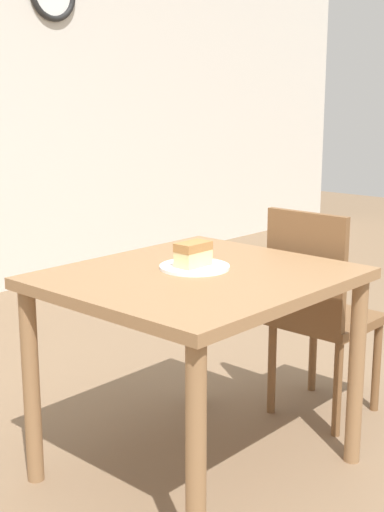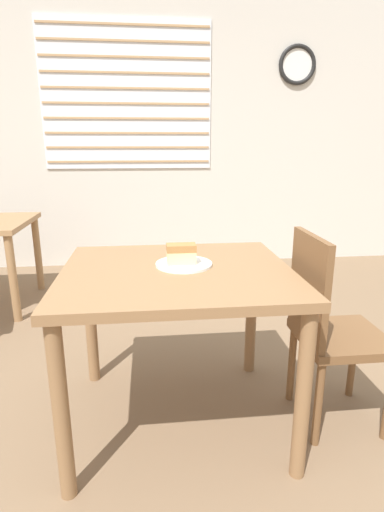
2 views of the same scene
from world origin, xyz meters
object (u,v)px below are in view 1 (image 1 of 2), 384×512
object	(u,v)px
plate	(195,267)
dining_table_near	(198,302)
cake_slice	(193,254)
chair_near_window	(318,309)

from	to	relation	value
plate	dining_table_near	bearing A→B (deg)	-125.76
cake_slice	dining_table_near	bearing A→B (deg)	-116.84
chair_near_window	cake_slice	distance (m)	0.74
dining_table_near	plate	xyz separation A→B (m)	(0.03, 0.05, 0.11)
dining_table_near	chair_near_window	world-z (taller)	chair_near_window
dining_table_near	chair_near_window	size ratio (longest dim) A/B	1.09
plate	cake_slice	xyz separation A→B (m)	(-0.01, -0.00, 0.05)
dining_table_near	plate	distance (m)	0.13
chair_near_window	cake_slice	world-z (taller)	chair_near_window
dining_table_near	cake_slice	bearing A→B (deg)	63.16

